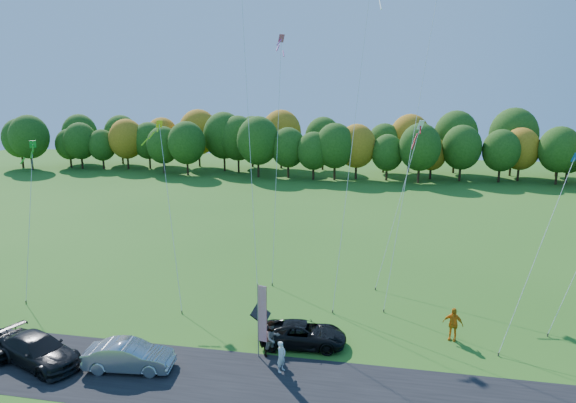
% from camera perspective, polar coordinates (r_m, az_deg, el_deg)
% --- Properties ---
extents(ground, '(160.00, 160.00, 0.00)m').
position_cam_1_polar(ground, '(30.03, -2.25, -15.70)').
color(ground, '#285E19').
extents(asphalt_strip, '(90.00, 6.00, 0.01)m').
position_cam_1_polar(asphalt_strip, '(26.68, -4.32, -19.68)').
color(asphalt_strip, black).
rests_on(asphalt_strip, ground).
extents(tree_line, '(116.00, 12.00, 10.00)m').
position_cam_1_polar(tree_line, '(82.18, 6.49, 2.62)').
color(tree_line, '#1E4711').
rests_on(tree_line, ground).
extents(black_suv, '(5.02, 2.59, 1.35)m').
position_cam_1_polar(black_suv, '(29.76, 1.67, -14.50)').
color(black_suv, black).
rests_on(black_suv, ground).
extents(silver_sedan, '(4.69, 2.08, 1.50)m').
position_cam_1_polar(silver_sedan, '(28.67, -17.24, -16.08)').
color(silver_sedan, '#A4A4A8').
rests_on(silver_sedan, ground).
extents(dark_truck_a, '(5.67, 3.87, 1.52)m').
position_cam_1_polar(dark_truck_a, '(30.87, -25.99, -14.64)').
color(dark_truck_a, black).
rests_on(dark_truck_a, ground).
extents(person_tailgate_a, '(0.60, 0.71, 1.64)m').
position_cam_1_polar(person_tailgate_a, '(27.29, -0.74, -16.84)').
color(person_tailgate_a, silver).
rests_on(person_tailgate_a, ground).
extents(person_tailgate_b, '(1.18, 1.20, 1.95)m').
position_cam_1_polar(person_tailgate_b, '(28.68, -1.76, -14.93)').
color(person_tailgate_b, gray).
rests_on(person_tailgate_b, ground).
extents(person_east, '(1.24, 0.79, 1.96)m').
position_cam_1_polar(person_east, '(31.61, 17.85, -12.82)').
color(person_east, orange).
rests_on(person_east, ground).
extents(feather_flag, '(0.54, 0.19, 4.21)m').
position_cam_1_polar(feather_flag, '(27.76, -2.97, -12.26)').
color(feather_flag, '#999999').
rests_on(feather_flag, ground).
extents(kite_delta_blue, '(5.37, 11.76, 27.50)m').
position_cam_1_polar(kite_delta_blue, '(36.97, -4.56, 11.17)').
color(kite_delta_blue, '#4C3F33').
rests_on(kite_delta_blue, ground).
extents(kite_parafoil_orange, '(6.15, 12.25, 32.68)m').
position_cam_1_polar(kite_parafoil_orange, '(37.32, 15.16, 15.18)').
color(kite_parafoil_orange, '#4C3F33').
rests_on(kite_parafoil_orange, ground).
extents(kite_delta_red, '(2.73, 10.79, 24.28)m').
position_cam_1_polar(kite_delta_red, '(35.87, 7.47, 9.09)').
color(kite_delta_red, '#4C3F33').
rests_on(kite_delta_red, ground).
extents(kite_diamond_yellow, '(4.72, 7.72, 12.11)m').
position_cam_1_polar(kite_diamond_yellow, '(36.46, -13.02, -0.96)').
color(kite_diamond_yellow, '#4C3F33').
rests_on(kite_diamond_yellow, ground).
extents(kite_diamond_green, '(1.71, 4.47, 10.80)m').
position_cam_1_polar(kite_diamond_green, '(39.65, -26.79, -1.75)').
color(kite_diamond_green, '#4C3F33').
rests_on(kite_diamond_green, ground).
extents(kite_diamond_white, '(3.47, 5.97, 12.11)m').
position_cam_1_polar(kite_diamond_white, '(38.65, 12.24, -0.18)').
color(kite_diamond_white, '#4C3F33').
rests_on(kite_diamond_white, ground).
extents(kite_diamond_pink, '(1.17, 7.11, 18.53)m').
position_cam_1_polar(kite_diamond_pink, '(38.98, -1.23, 5.26)').
color(kite_diamond_pink, '#4C3F33').
rests_on(kite_diamond_pink, ground).
extents(kite_diamond_blue_low, '(4.77, 5.52, 10.83)m').
position_cam_1_polar(kite_diamond_blue_low, '(31.98, 26.02, -5.08)').
color(kite_diamond_blue_low, '#4C3F33').
rests_on(kite_diamond_blue_low, ground).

